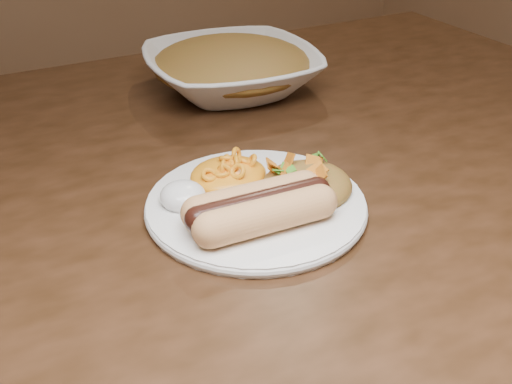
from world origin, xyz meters
name	(u,v)px	position (x,y,z in m)	size (l,w,h in m)	color
table	(129,256)	(0.00, 0.00, 0.66)	(1.60, 0.90, 0.75)	#3F2415
plate	(256,205)	(0.12, -0.11, 0.76)	(0.23, 0.23, 0.01)	silver
hotdog	(260,206)	(0.10, -0.14, 0.78)	(0.13, 0.07, 0.04)	#F19A5F
mac_and_cheese	(228,165)	(0.11, -0.05, 0.78)	(0.09, 0.08, 0.03)	orange
sour_cream	(182,191)	(0.05, -0.08, 0.78)	(0.05, 0.05, 0.03)	white
taco_salad	(307,177)	(0.17, -0.11, 0.78)	(0.10, 0.09, 0.04)	#AF3E25
serving_bowl	(232,71)	(0.24, 0.21, 0.78)	(0.26, 0.26, 0.06)	white
bowl_filling	(232,59)	(0.24, 0.21, 0.80)	(0.24, 0.24, 0.06)	#AF3E25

